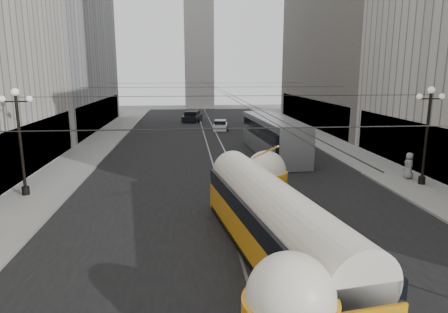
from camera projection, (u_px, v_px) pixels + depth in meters
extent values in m
cube|color=black|center=(216.00, 148.00, 39.43)|extent=(20.00, 85.00, 0.02)
cube|color=gray|center=(99.00, 143.00, 41.72)|extent=(4.00, 72.00, 0.15)
cube|color=gray|center=(322.00, 140.00, 43.93)|extent=(4.00, 72.00, 0.15)
cube|color=gray|center=(208.00, 149.00, 39.36)|extent=(0.12, 85.00, 0.04)
cube|color=gray|center=(223.00, 148.00, 39.50)|extent=(0.12, 85.00, 0.04)
cube|color=black|center=(35.00, 147.00, 29.45)|extent=(0.10, 18.00, 3.60)
cube|color=#999999|center=(47.00, 18.00, 49.77)|extent=(12.00, 28.00, 28.00)
cube|color=black|center=(101.00, 114.00, 52.82)|extent=(0.10, 25.20, 3.60)
cube|color=black|center=(412.00, 145.00, 30.08)|extent=(0.10, 18.00, 3.60)
cube|color=#514C47|center=(357.00, 6.00, 53.03)|extent=(12.00, 32.00, 32.00)
cube|color=black|center=(308.00, 112.00, 55.40)|extent=(0.10, 28.80, 3.60)
cube|color=#B2AFA8|center=(199.00, 49.00, 83.18)|extent=(6.00, 6.00, 24.00)
cylinder|color=black|center=(21.00, 146.00, 23.50)|extent=(0.18, 0.18, 6.00)
cylinder|color=black|center=(26.00, 191.00, 24.07)|extent=(0.44, 0.44, 0.50)
cylinder|color=black|center=(16.00, 102.00, 22.96)|extent=(1.60, 0.08, 0.08)
sphere|color=white|center=(15.00, 92.00, 22.84)|extent=(0.44, 0.44, 0.44)
sphere|color=white|center=(2.00, 99.00, 22.86)|extent=(0.36, 0.36, 0.36)
sphere|color=white|center=(29.00, 99.00, 23.00)|extent=(0.36, 0.36, 0.36)
cylinder|color=black|center=(426.00, 139.00, 25.82)|extent=(0.18, 0.18, 6.00)
cylinder|color=black|center=(422.00, 180.00, 26.39)|extent=(0.44, 0.44, 0.50)
cylinder|color=black|center=(430.00, 99.00, 25.27)|extent=(1.60, 0.08, 0.08)
sphere|color=white|center=(431.00, 90.00, 25.16)|extent=(0.44, 0.44, 0.44)
sphere|color=white|center=(419.00, 96.00, 25.17)|extent=(0.36, 0.36, 0.36)
sphere|color=white|center=(442.00, 96.00, 25.31)|extent=(0.36, 0.36, 0.36)
cylinder|color=black|center=(296.00, 128.00, 10.43)|extent=(25.00, 0.03, 0.03)
cylinder|color=black|center=(233.00, 96.00, 24.06)|extent=(25.00, 0.03, 0.03)
cylinder|color=black|center=(216.00, 87.00, 37.70)|extent=(25.00, 0.03, 0.03)
cylinder|color=black|center=(208.00, 83.00, 51.33)|extent=(25.00, 0.03, 0.03)
cylinder|color=black|center=(213.00, 88.00, 41.63)|extent=(0.03, 72.00, 0.03)
cylinder|color=black|center=(217.00, 88.00, 41.67)|extent=(0.03, 72.00, 0.03)
cube|color=orange|center=(273.00, 237.00, 15.93)|extent=(4.25, 12.96, 1.55)
cube|color=black|center=(272.00, 254.00, 16.09)|extent=(4.19, 12.58, 0.27)
cube|color=black|center=(273.00, 213.00, 15.73)|extent=(4.24, 12.78, 0.77)
cylinder|color=silver|center=(273.00, 207.00, 15.67)|extent=(3.95, 12.73, 2.09)
sphere|color=silver|center=(290.00, 297.00, 9.56)|extent=(2.19, 2.19, 2.19)
cylinder|color=orange|center=(266.00, 190.00, 22.04)|extent=(2.37, 2.37, 2.09)
sphere|color=silver|center=(266.00, 170.00, 21.82)|extent=(2.19, 2.19, 2.19)
cube|color=gray|center=(273.00, 136.00, 36.02)|extent=(3.53, 13.37, 3.31)
cube|color=black|center=(273.00, 130.00, 35.90)|extent=(3.52, 12.91, 1.21)
cube|color=black|center=(292.00, 145.00, 29.54)|extent=(2.54, 0.25, 1.54)
cylinder|color=black|center=(268.00, 160.00, 31.81)|extent=(0.30, 1.10, 1.10)
cylinder|color=black|center=(301.00, 159.00, 32.07)|extent=(0.30, 1.10, 1.10)
cylinder|color=black|center=(250.00, 141.00, 40.45)|extent=(0.30, 1.10, 1.10)
cylinder|color=black|center=(277.00, 140.00, 40.70)|extent=(0.30, 1.10, 1.10)
cube|color=white|center=(220.00, 127.00, 51.85)|extent=(2.16, 4.23, 0.72)
cube|color=black|center=(220.00, 123.00, 51.75)|extent=(1.74, 2.40, 0.68)
cylinder|color=black|center=(215.00, 129.00, 50.47)|extent=(0.22, 0.58, 0.58)
cylinder|color=black|center=(227.00, 129.00, 50.61)|extent=(0.22, 0.58, 0.58)
cylinder|color=black|center=(214.00, 126.00, 53.16)|extent=(0.22, 0.58, 0.58)
cylinder|color=black|center=(225.00, 126.00, 53.29)|extent=(0.22, 0.58, 0.58)
cube|color=black|center=(192.00, 118.00, 60.61)|extent=(3.26, 5.31, 0.88)
cube|color=black|center=(192.00, 114.00, 60.48)|extent=(2.44, 3.10, 0.83)
cylinder|color=black|center=(186.00, 121.00, 58.92)|extent=(0.22, 0.70, 0.70)
cylinder|color=black|center=(199.00, 120.00, 59.09)|extent=(0.22, 0.70, 0.70)
cylinder|color=black|center=(186.00, 118.00, 62.20)|extent=(0.22, 0.70, 0.70)
cylinder|color=black|center=(198.00, 118.00, 62.37)|extent=(0.22, 0.70, 0.70)
imported|color=gray|center=(409.00, 166.00, 27.58)|extent=(1.04, 0.84, 1.83)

